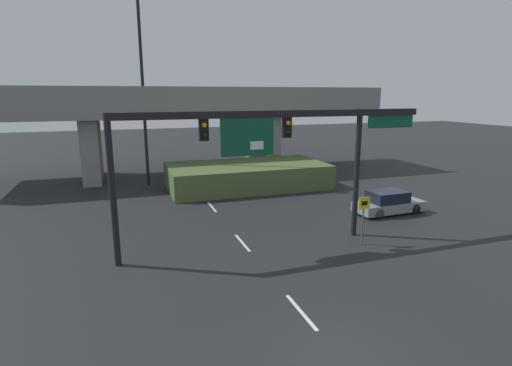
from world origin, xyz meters
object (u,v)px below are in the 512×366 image
(signal_gantry, at_px, (268,139))
(speed_limit_sign, at_px, (363,213))
(highway_light_pole_near, at_px, (142,79))
(parked_sedan_near_right, at_px, (389,203))

(signal_gantry, distance_m, speed_limit_sign, 5.91)
(speed_limit_sign, bearing_deg, highway_light_pole_near, 117.85)
(signal_gantry, bearing_deg, highway_light_pole_near, 106.02)
(speed_limit_sign, distance_m, highway_light_pole_near, 20.39)
(highway_light_pole_near, height_order, parked_sedan_near_right, highway_light_pole_near)
(speed_limit_sign, height_order, parked_sedan_near_right, speed_limit_sign)
(signal_gantry, xyz_separation_m, highway_light_pole_near, (-4.50, 15.69, 3.16))
(speed_limit_sign, bearing_deg, signal_gantry, 163.70)
(speed_limit_sign, xyz_separation_m, highway_light_pole_near, (-8.98, 17.00, 6.78))
(speed_limit_sign, relative_size, parked_sedan_near_right, 0.55)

